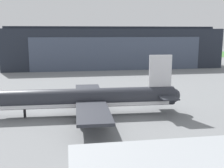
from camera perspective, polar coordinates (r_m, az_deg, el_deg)
The scene contains 4 objects.
ground_plane at distance 66.18m, azimuth -14.18°, elevation -5.96°, with size 440.00×440.00×0.00m, color slate.
grass_field_strip at distance 218.32m, azimuth -10.80°, elevation 5.54°, with size 440.00×56.00×0.08m, color #417933.
maintenance_hangar at distance 149.45m, azimuth 0.15°, elevation 7.34°, with size 108.16×28.84×21.01m.
airliner_near_left at distance 62.97m, azimuth -5.20°, elevation -2.97°, with size 43.45×35.27×13.30m.
Camera 1 is at (6.11, -63.26, 18.46)m, focal length 45.25 mm.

